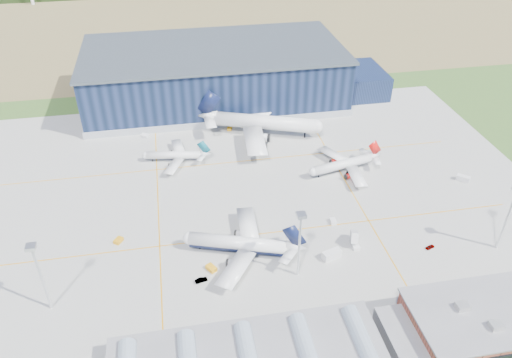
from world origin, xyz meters
The scene contains 22 objects.
ground centered at (0.00, 0.00, 0.00)m, with size 600.00×600.00×0.00m, color #2C4B1C.
apron centered at (0.00, 10.00, 0.03)m, with size 220.00×160.00×0.08m.
farmland centered at (0.00, 220.00, 0.00)m, with size 600.00×220.00×0.01m, color olive.
hangar centered at (2.81, 94.80, 11.62)m, with size 145.00×62.00×26.10m.
ops_building centered at (55.01, -60.00, 4.79)m, with size 46.00×23.00×10.90m.
light_mast_west centered at (-60.00, -30.00, 15.43)m, with size 2.60×2.60×23.00m.
light_mast_center centered at (10.00, -30.00, 15.43)m, with size 2.60×2.60×23.00m.
light_mast_east centered at (75.00, -30.00, 15.43)m, with size 2.60×2.60×23.00m.
airliner_navy centered at (-5.89, -17.59, 6.41)m, with size 39.30×38.45×12.82m, color silver, non-canonical shape.
airliner_red centered at (40.61, 20.45, 5.27)m, with size 32.32×31.62×10.54m, color silver, non-canonical shape.
airliner_widebody centered at (17.06, 55.00, 9.12)m, with size 55.94×54.73×18.24m, color silver, non-canonical shape.
airliner_regional centered at (-22.93, 40.00, 4.53)m, with size 27.76×27.16×9.05m, color silver, non-canonical shape.
gse_tug_a centered at (-14.98, -23.48, 0.70)m, with size 2.05×3.36×1.40m, color orange.
gse_tug_b centered at (-42.88, -5.61, 0.65)m, with size 1.99×2.98×1.29m, color orange.
gse_van_a centered at (22.13, -25.03, 1.31)m, with size 2.63×6.03×2.63m, color silver.
gse_cart_a centered at (27.82, -8.73, 0.61)m, with size 1.87×2.81×1.22m, color silver.
gse_van_b centered at (83.70, 6.21, 1.10)m, with size 2.20×4.80×2.20m, color silver.
gse_tug_c centered at (2.57, 62.00, 0.67)m, with size 1.90×3.04×1.33m, color orange.
gse_cart_b centered at (-34.50, 61.94, 0.71)m, with size 2.19×3.28×1.42m, color silver.
airstair centered at (30.99, -19.96, 1.76)m, with size 2.20×5.51×3.53m, color silver.
car_a centered at (54.09, -26.45, 0.55)m, with size 1.29×3.21×1.09m, color #99999E.
car_b centered at (-18.37, -27.68, 0.60)m, with size 1.28×3.66×1.21m, color #99999E.
Camera 1 is at (-21.44, -132.15, 107.18)m, focal length 35.00 mm.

